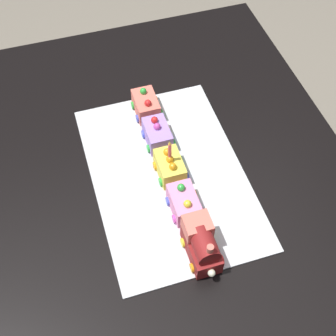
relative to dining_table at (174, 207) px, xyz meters
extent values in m
plane|color=gray|center=(0.00, 0.00, -0.63)|extent=(8.00, 8.00, 0.00)
cube|color=black|center=(0.00, 0.00, 0.09)|extent=(1.40, 1.00, 0.03)
cube|color=black|center=(0.64, -0.44, -0.28)|extent=(0.07, 0.07, 0.71)
cube|color=black|center=(0.64, 0.44, -0.28)|extent=(0.07, 0.07, 0.71)
cube|color=silver|center=(0.04, 0.01, 0.11)|extent=(0.60, 0.40, 0.00)
cube|color=maroon|center=(-0.21, 0.00, 0.14)|extent=(0.12, 0.06, 0.05)
cylinder|color=maroon|center=(-0.22, 0.00, 0.18)|extent=(0.07, 0.05, 0.05)
cube|color=#F27260|center=(-0.17, 0.00, 0.18)|extent=(0.06, 0.06, 0.04)
cylinder|color=#F27260|center=(-0.25, 0.00, 0.21)|extent=(0.02, 0.02, 0.03)
sphere|color=#F4EFCC|center=(-0.28, 0.00, 0.14)|extent=(0.02, 0.02, 0.02)
cylinder|color=red|center=(-0.24, -0.04, 0.12)|extent=(0.02, 0.01, 0.02)
cylinder|color=yellow|center=(-0.17, -0.04, 0.12)|extent=(0.02, 0.01, 0.02)
cylinder|color=orange|center=(-0.24, 0.03, 0.12)|extent=(0.02, 0.01, 0.02)
cylinder|color=yellow|center=(-0.17, 0.03, 0.12)|extent=(0.02, 0.01, 0.02)
cube|color=pink|center=(-0.08, 0.00, 0.14)|extent=(0.10, 0.06, 0.06)
cylinder|color=red|center=(-0.10, -0.04, 0.12)|extent=(0.02, 0.01, 0.02)
cylinder|color=orange|center=(-0.05, -0.04, 0.12)|extent=(0.02, 0.01, 0.02)
cylinder|color=#D84CB2|center=(-0.10, 0.03, 0.12)|extent=(0.02, 0.01, 0.02)
cylinder|color=#4C59D8|center=(-0.05, 0.03, 0.12)|extent=(0.02, 0.01, 0.02)
sphere|color=green|center=(-0.05, 0.00, 0.17)|extent=(0.02, 0.02, 0.02)
sphere|color=yellow|center=(-0.10, 0.00, 0.17)|extent=(0.02, 0.02, 0.02)
cube|color=#F4E04C|center=(0.04, 0.00, 0.14)|extent=(0.10, 0.06, 0.06)
cylinder|color=#4C59D8|center=(0.01, -0.04, 0.12)|extent=(0.02, 0.01, 0.02)
cylinder|color=green|center=(0.07, -0.04, 0.12)|extent=(0.02, 0.01, 0.02)
cylinder|color=green|center=(0.01, 0.03, 0.12)|extent=(0.02, 0.01, 0.02)
cylinder|color=orange|center=(0.07, 0.03, 0.12)|extent=(0.02, 0.01, 0.02)
sphere|color=orange|center=(0.07, 0.00, 0.17)|extent=(0.02, 0.02, 0.02)
sphere|color=orange|center=(0.04, 0.00, 0.17)|extent=(0.02, 0.02, 0.02)
sphere|color=orange|center=(0.02, 0.00, 0.17)|extent=(0.02, 0.02, 0.02)
cube|color=#AD84E0|center=(0.16, 0.00, 0.14)|extent=(0.10, 0.06, 0.06)
cylinder|color=green|center=(0.13, -0.04, 0.12)|extent=(0.02, 0.01, 0.02)
cylinder|color=yellow|center=(0.19, -0.04, 0.12)|extent=(0.02, 0.01, 0.02)
cylinder|color=green|center=(0.13, 0.03, 0.12)|extent=(0.02, 0.01, 0.02)
cylinder|color=#4C59D8|center=(0.19, 0.03, 0.12)|extent=(0.02, 0.01, 0.02)
sphere|color=red|center=(0.18, 0.00, 0.17)|extent=(0.02, 0.02, 0.02)
sphere|color=#D84CB2|center=(0.16, 0.00, 0.17)|extent=(0.02, 0.02, 0.02)
cube|color=#F27260|center=(0.28, 0.00, 0.14)|extent=(0.10, 0.06, 0.06)
cylinder|color=green|center=(0.25, -0.04, 0.12)|extent=(0.02, 0.01, 0.02)
cylinder|color=orange|center=(0.30, -0.04, 0.12)|extent=(0.02, 0.01, 0.02)
cylinder|color=#4C59D8|center=(0.25, 0.03, 0.12)|extent=(0.02, 0.01, 0.02)
cylinder|color=green|center=(0.30, 0.03, 0.12)|extent=(0.02, 0.01, 0.02)
sphere|color=red|center=(0.25, 0.00, 0.17)|extent=(0.02, 0.02, 0.02)
sphere|color=green|center=(0.30, 0.00, 0.17)|extent=(0.02, 0.02, 0.02)
cylinder|color=#F24C59|center=(0.04, 0.00, 0.21)|extent=(0.01, 0.01, 0.05)
cone|color=yellow|center=(0.04, 0.00, 0.24)|extent=(0.01, 0.01, 0.01)
camera|label=1|loc=(-0.66, 0.22, 1.14)|focal=50.21mm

